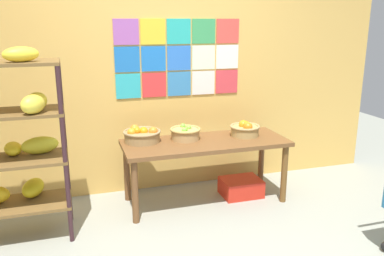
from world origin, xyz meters
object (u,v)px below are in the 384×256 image
at_px(display_table, 205,148).
at_px(fruit_basket_left, 245,129).
at_px(banana_shelf_unit, 2,131).
at_px(fruit_basket_right, 185,133).
at_px(produce_crate_under_table, 241,187).
at_px(fruit_basket_back_left, 142,135).

height_order(display_table, fruit_basket_left, fruit_basket_left).
distance_m(banana_shelf_unit, fruit_basket_right, 1.61).
relative_size(banana_shelf_unit, fruit_basket_left, 5.32).
xyz_separation_m(banana_shelf_unit, display_table, (1.74, 0.20, -0.37)).
distance_m(display_table, fruit_basket_right, 0.24).
bearing_deg(display_table, produce_crate_under_table, 1.83).
bearing_deg(display_table, banana_shelf_unit, -173.45).
distance_m(fruit_basket_right, fruit_basket_back_left, 0.42).
distance_m(fruit_basket_back_left, produce_crate_under_table, 1.16).
bearing_deg(fruit_basket_left, banana_shelf_unit, -173.47).
bearing_deg(fruit_basket_right, display_table, -30.82).
height_order(fruit_basket_left, fruit_basket_back_left, fruit_basket_back_left).
relative_size(display_table, fruit_basket_back_left, 4.42).
distance_m(banana_shelf_unit, produce_crate_under_table, 2.30).
xyz_separation_m(banana_shelf_unit, produce_crate_under_table, (2.13, 0.21, -0.83)).
distance_m(banana_shelf_unit, display_table, 1.79).
relative_size(banana_shelf_unit, fruit_basket_right, 5.34).
xyz_separation_m(fruit_basket_back_left, produce_crate_under_table, (0.98, -0.14, -0.60)).
xyz_separation_m(display_table, produce_crate_under_table, (0.39, 0.01, -0.46)).
bearing_deg(fruit_basket_back_left, fruit_basket_left, -5.58).
distance_m(banana_shelf_unit, fruit_basket_back_left, 1.22).
xyz_separation_m(display_table, fruit_basket_right, (-0.17, 0.10, 0.14)).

